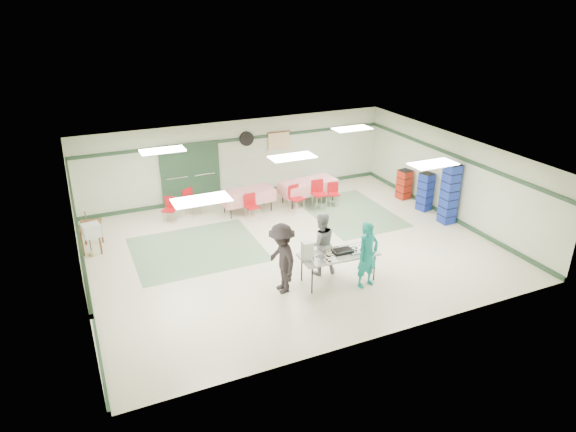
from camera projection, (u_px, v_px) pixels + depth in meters
name	position (u px, v px, depth m)	size (l,w,h in m)	color
floor	(292.00, 248.00, 14.57)	(11.00, 11.00, 0.00)	beige
ceiling	(292.00, 156.00, 13.48)	(11.00, 11.00, 0.00)	silver
wall_back	(238.00, 159.00, 17.79)	(11.00, 11.00, 0.00)	beige
wall_front	(385.00, 281.00, 10.26)	(11.00, 11.00, 0.00)	beige
wall_left	(78.00, 240.00, 11.97)	(9.00, 9.00, 0.00)	beige
wall_right	(452.00, 177.00, 16.08)	(9.00, 9.00, 0.00)	beige
trim_back	(238.00, 139.00, 17.48)	(11.00, 0.06, 0.10)	#203A26
baseboard_back	(240.00, 194.00, 18.28)	(11.00, 0.06, 0.12)	#203A26
trim_left	(74.00, 212.00, 11.70)	(9.00, 0.06, 0.10)	#203A26
baseboard_left	(88.00, 287.00, 12.50)	(9.00, 0.06, 0.12)	#203A26
trim_right	(454.00, 155.00, 15.79)	(9.00, 0.06, 0.10)	#203A26
baseboard_right	(446.00, 214.00, 16.59)	(9.00, 0.06, 0.12)	#203A26
green_patch_a	(197.00, 249.00, 14.47)	(3.50, 3.00, 0.01)	#628460
green_patch_b	(351.00, 213.00, 16.87)	(2.50, 3.50, 0.01)	#628460
double_door_left	(177.00, 176.00, 17.04)	(0.90, 0.06, 2.10)	gray
double_door_right	(204.00, 172.00, 17.39)	(0.90, 0.06, 2.10)	gray
door_frame	(191.00, 174.00, 17.20)	(2.00, 0.03, 2.15)	#203A26
wall_fan	(247.00, 139.00, 17.57)	(0.50, 0.50, 0.10)	black
scroll_banner	(279.00, 141.00, 18.10)	(0.80, 0.02, 0.60)	beige
serving_table	(339.00, 255.00, 12.62)	(2.00, 0.89, 0.76)	#A3A49F
sheet_tray_right	(357.00, 250.00, 12.74)	(0.52, 0.40, 0.02)	silver
sheet_tray_mid	(333.00, 251.00, 12.69)	(0.53, 0.41, 0.02)	silver
sheet_tray_left	(324.00, 260.00, 12.26)	(0.64, 0.48, 0.02)	silver
baking_pan	(343.00, 251.00, 12.65)	(0.49, 0.31, 0.08)	black
foam_box_stack	(307.00, 251.00, 12.26)	(0.25, 0.23, 0.46)	white
volunteer_teal	(368.00, 255.00, 12.38)	(0.61, 0.40, 1.68)	teal
volunteer_grey	(321.00, 244.00, 12.96)	(0.81, 0.63, 1.66)	gray
volunteer_dark	(282.00, 258.00, 12.12)	(1.14, 0.65, 1.76)	black
dining_table_a	(308.00, 186.00, 17.55)	(2.03, 1.05, 0.77)	red
dining_table_b	(248.00, 196.00, 16.72)	(1.77, 0.88, 0.77)	red
chair_a	(318.00, 191.00, 17.12)	(0.45, 0.45, 0.94)	#B40E12
chair_b	(295.00, 195.00, 16.80)	(0.50, 0.50, 0.89)	#B40E12
chair_c	(333.00, 191.00, 17.35)	(0.44, 0.44, 0.77)	#B40E12
chair_d	(251.00, 204.00, 16.24)	(0.40, 0.41, 0.83)	#B40E12
chair_loose_a	(190.00, 199.00, 16.46)	(0.58, 0.58, 0.90)	#B40E12
chair_loose_b	(170.00, 207.00, 16.05)	(0.52, 0.52, 0.81)	#B40E12
crate_stack_blue_a	(425.00, 192.00, 16.85)	(0.39, 0.39, 1.28)	#193A98
crate_stack_red	(404.00, 184.00, 17.86)	(0.40, 0.40, 1.03)	#A52410
crate_stack_blue_b	(450.00, 194.00, 15.78)	(0.42, 0.42, 1.92)	#193A98
printer_table	(91.00, 228.00, 14.23)	(0.70, 0.96, 0.74)	brown
office_printer	(91.00, 230.00, 13.47)	(0.44, 0.38, 0.35)	silver
broom	(88.00, 232.00, 13.91)	(0.03, 0.03, 1.31)	brown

